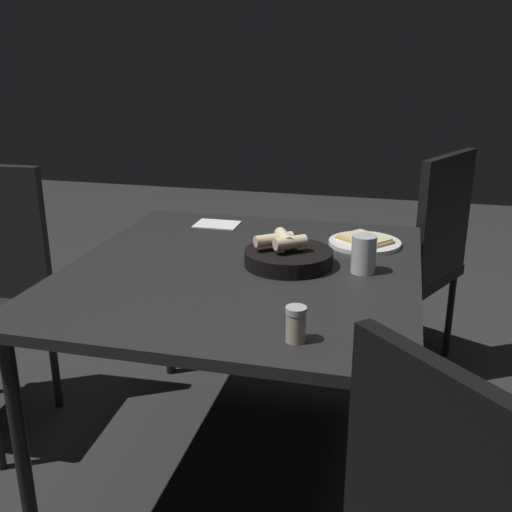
# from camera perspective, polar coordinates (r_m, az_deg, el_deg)

# --- Properties ---
(ground) EXTENTS (8.00, 8.00, 0.00)m
(ground) POSITION_cam_1_polar(r_m,az_deg,el_deg) (2.17, -1.16, -18.90)
(ground) COLOR #2C2C2C
(dining_table) EXTENTS (1.05, 1.14, 0.71)m
(dining_table) POSITION_cam_1_polar(r_m,az_deg,el_deg) (1.84, -1.30, -2.60)
(dining_table) COLOR black
(dining_table) RESTS_ON ground
(pizza_plate) EXTENTS (0.24, 0.24, 0.04)m
(pizza_plate) POSITION_cam_1_polar(r_m,az_deg,el_deg) (2.05, 10.23, 1.33)
(pizza_plate) COLOR white
(pizza_plate) RESTS_ON dining_table
(bread_basket) EXTENTS (0.27, 0.27, 0.10)m
(bread_basket) POSITION_cam_1_polar(r_m,az_deg,el_deg) (1.83, 3.07, 0.02)
(bread_basket) COLOR black
(bread_basket) RESTS_ON dining_table
(beer_glass) EXTENTS (0.07, 0.07, 0.11)m
(beer_glass) POSITION_cam_1_polar(r_m,az_deg,el_deg) (1.79, 10.12, -0.04)
(beer_glass) COLOR silver
(beer_glass) RESTS_ON dining_table
(pepper_shaker) EXTENTS (0.05, 0.05, 0.08)m
(pepper_shaker) POSITION_cam_1_polar(r_m,az_deg,el_deg) (1.36, 3.78, -6.62)
(pepper_shaker) COLOR #BFB299
(pepper_shaker) RESTS_ON dining_table
(napkin) EXTENTS (0.16, 0.12, 0.00)m
(napkin) POSITION_cam_1_polar(r_m,az_deg,el_deg) (2.26, -3.70, 3.00)
(napkin) COLOR white
(napkin) RESTS_ON dining_table
(chair_spare) EXTENTS (0.59, 0.59, 0.95)m
(chair_spare) POSITION_cam_1_polar(r_m,az_deg,el_deg) (2.61, 14.83, 0.33)
(chair_spare) COLOR #282828
(chair_spare) RESTS_ON ground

